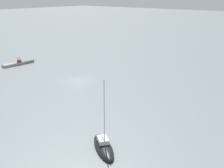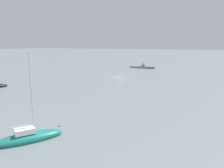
{
  "view_description": "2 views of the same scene",
  "coord_description": "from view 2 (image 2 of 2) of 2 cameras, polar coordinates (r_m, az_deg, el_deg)",
  "views": [
    {
      "loc": [
        40.46,
        43.03,
        17.65
      ],
      "look_at": [
        5.41,
        13.79,
        3.31
      ],
      "focal_mm": 47.12,
      "sensor_mm": 36.0,
      "label": 1
    },
    {
      "loc": [
        -20.24,
        50.54,
        8.44
      ],
      "look_at": [
        -5.85,
        17.7,
        1.71
      ],
      "focal_mm": 35.1,
      "sensor_mm": 36.0,
      "label": 2
    }
  ],
  "objects": [
    {
      "name": "ground_plane",
      "position": [
        55.09,
        1.81,
        1.81
      ],
      "size": [
        500.0,
        500.0,
        0.0
      ],
      "primitive_type": "plane",
      "color": "slate"
    },
    {
      "name": "seawall_pier",
      "position": [
        75.35,
        7.96,
        4.36
      ],
      "size": [
        8.44,
        1.59,
        0.68
      ],
      "color": "slate",
      "rests_on": "ground_plane"
    },
    {
      "name": "person_seated_grey_left",
      "position": [
        75.05,
        8.37,
        4.78
      ],
      "size": [
        0.49,
        0.67,
        0.73
      ],
      "rotation": [
        0.0,
        0.0,
        0.21
      ],
      "color": "#1E2333",
      "rests_on": "seawall_pier"
    },
    {
      "name": "person_seated_blue_right",
      "position": [
        75.3,
        7.98,
        4.81
      ],
      "size": [
        0.49,
        0.67,
        0.73
      ],
      "rotation": [
        0.0,
        0.0,
        0.21
      ],
      "color": "#1E2333",
      "rests_on": "seawall_pier"
    },
    {
      "name": "umbrella_open_red",
      "position": [
        75.15,
        8.19,
        5.45
      ],
      "size": [
        1.23,
        1.23,
        1.27
      ],
      "color": "black",
      "rests_on": "seawall_pier"
    },
    {
      "name": "sailboat_teal_far",
      "position": [
        21.06,
        -20.91,
        -12.87
      ],
      "size": [
        4.81,
        5.82,
        8.04
      ],
      "rotation": [
        0.0,
        0.0,
        2.53
      ],
      "color": "#197266",
      "rests_on": "ground_plane"
    }
  ]
}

